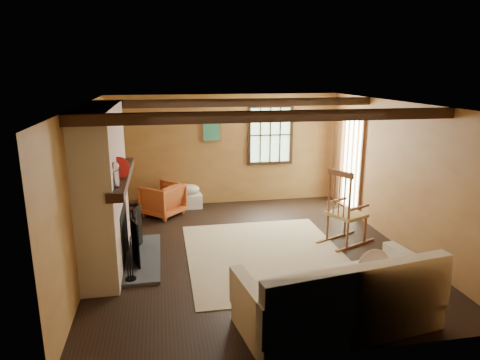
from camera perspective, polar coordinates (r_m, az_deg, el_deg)
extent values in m
plane|color=black|center=(7.14, 1.47, -9.43)|extent=(5.50, 5.50, 0.00)
cube|color=#9F6F38|center=(9.39, -1.94, 4.05)|extent=(5.00, 0.02, 2.40)
cube|color=#9F6F38|center=(4.24, 9.35, -9.22)|extent=(5.00, 0.02, 2.40)
cube|color=#9F6F38|center=(6.71, -19.86, -1.03)|extent=(0.02, 5.50, 2.40)
cube|color=#9F6F38|center=(7.65, 20.17, 0.78)|extent=(0.02, 5.50, 2.40)
cube|color=white|center=(6.55, 1.61, 10.15)|extent=(5.00, 5.50, 0.02)
cube|color=black|center=(5.40, 4.28, 8.46)|extent=(5.00, 0.12, 0.14)
cube|color=black|center=(7.73, -0.28, 10.28)|extent=(5.00, 0.12, 0.14)
cube|color=black|center=(9.51, 4.07, 5.98)|extent=(1.02, 0.06, 1.32)
cube|color=#ABD2A1|center=(9.54, 4.03, 6.01)|extent=(0.90, 0.01, 1.20)
cube|color=black|center=(9.52, 4.05, 5.99)|extent=(0.90, 0.03, 0.02)
cube|color=brown|center=(9.15, 14.58, 2.03)|extent=(0.06, 1.00, 2.06)
cube|color=#ABD2A1|center=(9.16, 14.75, 2.04)|extent=(0.01, 0.80, 1.85)
cube|color=brown|center=(9.26, -3.78, 6.39)|extent=(0.42, 0.03, 0.42)
cube|color=#236B68|center=(9.25, -3.77, 6.37)|extent=(0.36, 0.01, 0.36)
cube|color=#9A493B|center=(6.67, -17.74, -0.93)|extent=(0.50, 2.20, 2.40)
cube|color=black|center=(6.89, -16.68, -6.94)|extent=(0.38, 1.00, 0.85)
cube|color=#3E3E43|center=(7.01, -12.89, -10.06)|extent=(0.55, 1.80, 0.05)
cube|color=black|center=(6.60, -15.43, 0.43)|extent=(0.22, 2.30, 0.12)
cube|color=black|center=(6.60, -13.78, -8.21)|extent=(0.13, 0.33, 0.69)
cube|color=black|center=(6.93, -13.63, -7.09)|extent=(0.02, 0.35, 0.69)
cube|color=black|center=(7.26, -13.49, -6.07)|extent=(0.12, 0.34, 0.69)
cylinder|color=black|center=(6.32, -14.36, -12.61)|extent=(0.15, 0.15, 0.02)
cylinder|color=black|center=(6.17, -14.83, -10.22)|extent=(0.01, 0.01, 0.63)
cylinder|color=black|center=(6.19, -14.54, -10.10)|extent=(0.01, 0.01, 0.63)
cylinder|color=black|center=(6.22, -14.25, -9.98)|extent=(0.01, 0.01, 0.63)
cylinder|color=silver|center=(5.76, -16.29, 0.10)|extent=(0.10, 0.10, 0.22)
sphere|color=silver|center=(5.72, -16.41, 1.75)|extent=(0.12, 0.12, 0.12)
cylinder|color=red|center=(6.21, -15.91, 1.59)|extent=(0.31, 0.08, 0.31)
cube|color=black|center=(6.62, -15.56, 1.54)|extent=(0.26, 0.21, 0.12)
cylinder|color=black|center=(7.06, -15.26, 2.24)|extent=(0.08, 0.08, 0.10)
cylinder|color=black|center=(7.07, -15.25, 2.14)|extent=(0.06, 0.06, 0.07)
cube|color=tan|center=(7.00, 3.44, -9.92)|extent=(2.50, 3.00, 0.01)
cube|color=tan|center=(7.54, 14.08, -4.47)|extent=(0.69, 0.70, 0.06)
cube|color=brown|center=(7.18, 13.27, 0.83)|extent=(0.26, 0.49, 0.09)
cylinder|color=brown|center=(7.65, 16.34, -6.30)|extent=(0.04, 0.04, 0.49)
cylinder|color=brown|center=(7.92, 13.83, -5.43)|extent=(0.04, 0.04, 0.49)
cylinder|color=brown|center=(7.33, 14.12, -7.08)|extent=(0.04, 0.04, 0.49)
cylinder|color=brown|center=(7.60, 11.59, -6.13)|extent=(0.04, 0.04, 0.49)
cylinder|color=brown|center=(7.13, 14.43, -2.31)|extent=(0.04, 0.04, 0.84)
cylinder|color=brown|center=(7.41, 11.83, -1.52)|extent=(0.04, 0.04, 0.84)
cylinder|color=brown|center=(7.20, 13.75, -2.28)|extent=(0.02, 0.02, 0.69)
cylinder|color=brown|center=(7.27, 13.10, -2.08)|extent=(0.02, 0.02, 0.69)
cylinder|color=brown|center=(7.34, 12.45, -1.88)|extent=(0.02, 0.02, 0.69)
cube|color=brown|center=(7.33, 15.61, -3.55)|extent=(0.44, 0.24, 0.03)
cube|color=brown|center=(7.64, 12.79, -2.66)|extent=(0.44, 0.24, 0.03)
cube|color=brown|center=(7.58, 15.14, -8.37)|extent=(0.88, 0.44, 0.03)
cube|color=brown|center=(7.84, 12.63, -7.42)|extent=(0.88, 0.44, 0.03)
cube|color=white|center=(5.28, 12.74, -15.96)|extent=(2.37, 1.35, 0.49)
cube|color=white|center=(4.80, 15.76, -14.40)|extent=(2.24, 0.52, 0.62)
cube|color=white|center=(4.74, 1.47, -16.20)|extent=(0.31, 1.02, 0.45)
cube|color=white|center=(5.77, 22.06, -11.46)|extent=(0.31, 1.02, 0.45)
ellipsoid|color=white|center=(5.49, 17.39, -10.73)|extent=(0.42, 0.20, 0.40)
cylinder|color=brown|center=(9.31, -13.42, -3.67)|extent=(0.41, 0.12, 0.12)
cylinder|color=brown|center=(9.30, -12.61, -3.64)|extent=(0.41, 0.12, 0.12)
cylinder|color=brown|center=(9.30, -11.80, -3.60)|extent=(0.41, 0.12, 0.12)
cylinder|color=brown|center=(9.27, -13.47, -2.95)|extent=(0.41, 0.12, 0.12)
cylinder|color=brown|center=(9.27, -12.65, -2.92)|extent=(0.41, 0.12, 0.12)
cylinder|color=brown|center=(9.26, -11.83, -2.88)|extent=(0.41, 0.12, 0.12)
cube|color=white|center=(9.33, -6.70, -2.75)|extent=(0.52, 0.41, 0.30)
ellipsoid|color=white|center=(9.26, -6.75, -1.24)|extent=(0.43, 0.35, 0.21)
imported|color=#BF6026|center=(8.86, -10.27, -2.59)|extent=(1.02, 1.02, 0.66)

